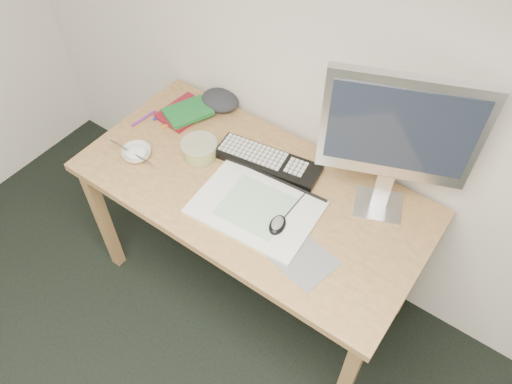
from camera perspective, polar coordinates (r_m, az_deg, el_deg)
desk at (r=2.03m, az=-0.48°, el=-0.96°), size 1.40×0.70×0.75m
mousepad at (r=1.77m, az=5.55°, el=-7.78°), size 0.23×0.21×0.00m
sketchpad at (r=1.89m, az=-0.01°, el=-1.76°), size 0.48×0.36×0.01m
keyboard at (r=2.04m, az=1.35°, el=3.55°), size 0.45×0.21×0.03m
monitor at (r=1.70m, az=16.03°, el=6.45°), size 0.49×0.22×0.60m
mouse at (r=1.82m, az=2.47°, el=-3.58°), size 0.08×0.11×0.03m
rice_bowl at (r=2.12m, az=-13.48°, el=4.31°), size 0.15×0.15×0.04m
chopsticks at (r=2.10m, az=-14.16°, el=4.48°), size 0.24×0.02×0.02m
fruit_tub at (r=2.07m, az=-6.47°, el=4.85°), size 0.17×0.17×0.07m
book_red at (r=2.29m, az=-8.26°, el=9.03°), size 0.18×0.23×0.02m
book_green at (r=2.26m, az=-7.80°, el=9.07°), size 0.21×0.24×0.02m
cloth_lump at (r=2.30m, az=-4.16°, el=10.40°), size 0.18×0.16×0.06m
pencil_pink at (r=1.99m, az=-0.73°, el=1.59°), size 0.17×0.02×0.01m
pencil_tan at (r=2.02m, az=0.28°, el=2.41°), size 0.17×0.09×0.01m
pencil_black at (r=1.98m, az=2.23°, el=1.04°), size 0.16×0.01×0.01m
marker_blue at (r=2.31m, az=-10.32°, el=8.94°), size 0.03×0.14×0.01m
marker_orange at (r=2.25m, az=-9.46°, el=7.86°), size 0.05×0.11×0.01m
marker_purple at (r=2.30m, az=-12.71°, el=8.23°), size 0.03×0.13×0.01m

